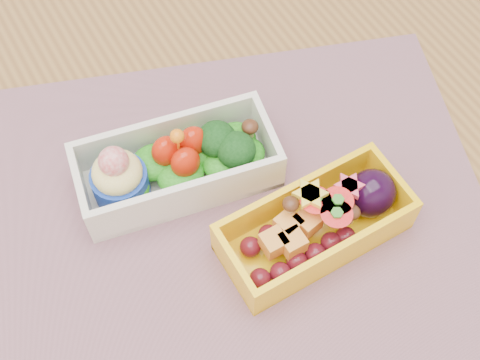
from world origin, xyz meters
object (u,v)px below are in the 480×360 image
table (202,264)px  bento_yellow (319,223)px  bento_white (176,165)px  placemat (236,207)px

table → bento_yellow: (0.09, -0.07, 0.13)m
bento_white → table: bearing=-86.4°
table → bento_white: (0.01, 0.05, 0.13)m
placemat → bento_white: bento_white is taller
bento_yellow → bento_white: bearing=124.9°
bento_white → bento_yellow: bento_white is taller
bento_white → bento_yellow: size_ratio=1.16×
placemat → bento_white: bearing=122.0°
placemat → bento_yellow: bearing=-52.7°
placemat → bento_yellow: 0.09m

